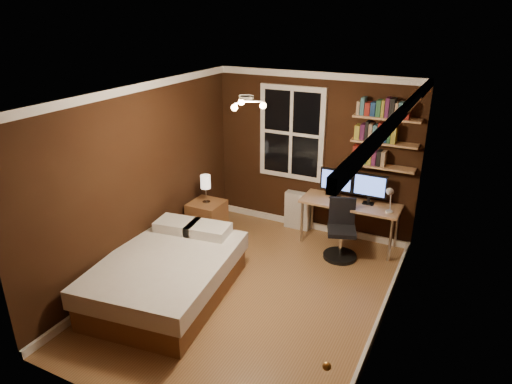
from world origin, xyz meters
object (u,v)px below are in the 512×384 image
at_px(monitor_left, 336,184).
at_px(office_chair, 341,237).
at_px(desk_lamp, 390,200).
at_px(bedside_lamp, 206,189).
at_px(nightstand, 207,220).
at_px(desk, 350,206).
at_px(radiator, 298,210).
at_px(bed, 168,275).
at_px(monitor_right, 370,189).

xyz_separation_m(monitor_left, office_chair, (0.26, -0.48, -0.60)).
bearing_deg(office_chair, desk_lamp, 2.78).
bearing_deg(bedside_lamp, monitor_left, 26.31).
xyz_separation_m(nightstand, desk, (2.00, 0.79, 0.32)).
xyz_separation_m(desk_lamp, office_chair, (-0.57, -0.24, -0.59)).
height_order(radiator, office_chair, office_chair).
bearing_deg(desk, monitor_left, 164.31).
relative_size(nightstand, radiator, 0.99).
distance_m(nightstand, monitor_left, 2.04).
bearing_deg(bed, desk_lamp, 36.38).
xyz_separation_m(bed, nightstand, (-0.38, 1.51, 0.02)).
relative_size(bedside_lamp, desk_lamp, 0.99).
bearing_deg(nightstand, desk_lamp, 13.53).
xyz_separation_m(bed, radiator, (0.73, 2.48, 0.02)).
bearing_deg(bedside_lamp, office_chair, 10.70).
height_order(monitor_right, desk_lamp, monitor_right).
height_order(desk, office_chair, office_chair).
distance_m(radiator, office_chair, 1.08).
bearing_deg(monitor_left, desk, -15.69).
height_order(bed, desk_lamp, desk_lamp).
distance_m(nightstand, desk_lamp, 2.72).
bearing_deg(bed, radiator, 65.97).
distance_m(bed, monitor_left, 2.81).
height_order(bedside_lamp, desk_lamp, desk_lamp).
height_order(bed, nightstand, bed).
xyz_separation_m(bed, office_chair, (1.63, 1.89, 0.03)).
bearing_deg(bed, desk, 47.14).
relative_size(bedside_lamp, desk, 0.30).
xyz_separation_m(monitor_right, desk_lamp, (0.34, -0.24, -0.01)).
bearing_deg(monitor_right, desk_lamp, -35.99).
relative_size(radiator, monitor_right, 1.25).
height_order(monitor_left, monitor_right, same).
xyz_separation_m(radiator, desk_lamp, (1.47, -0.35, 0.60)).
xyz_separation_m(bed, monitor_left, (1.36, 2.37, 0.63)).
height_order(radiator, monitor_right, monitor_right).
height_order(nightstand, bedside_lamp, bedside_lamp).
relative_size(radiator, desk, 0.42).
distance_m(bed, bedside_lamp, 1.65).
distance_m(radiator, desk, 0.97).
bearing_deg(office_chair, desk, 70.74).
height_order(bedside_lamp, office_chair, bedside_lamp).
distance_m(bedside_lamp, desk_lamp, 2.66).
distance_m(monitor_left, office_chair, 0.81).
bearing_deg(monitor_right, bedside_lamp, -158.97).
xyz_separation_m(bedside_lamp, monitor_right, (2.25, 0.86, 0.09)).
height_order(bedside_lamp, monitor_left, monitor_left).
xyz_separation_m(nightstand, radiator, (1.11, 0.97, 0.00)).
bearing_deg(monitor_right, office_chair, -116.15).
height_order(desk_lamp, office_chair, desk_lamp).
bearing_deg(bedside_lamp, radiator, 41.19).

